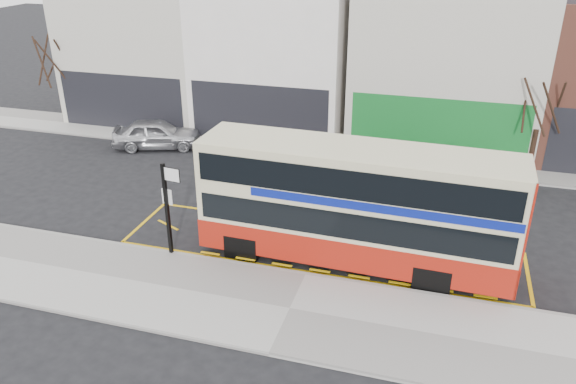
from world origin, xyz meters
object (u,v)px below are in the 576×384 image
(car_silver, at_px, (157,134))
(street_tree_right, at_px, (544,90))
(street_tree_left, at_px, (53,48))
(bus_stop_post, at_px, (168,201))
(car_grey, at_px, (376,159))
(car_white, at_px, (481,170))
(double_decker_bus, at_px, (356,204))

(car_silver, height_order, street_tree_right, street_tree_right)
(street_tree_left, bearing_deg, street_tree_right, -0.98)
(bus_stop_post, relative_size, car_grey, 0.84)
(bus_stop_post, xyz_separation_m, car_grey, (5.67, 9.37, -1.47))
(car_grey, height_order, car_white, car_grey)
(bus_stop_post, relative_size, street_tree_right, 0.58)
(car_grey, relative_size, car_white, 0.93)
(bus_stop_post, bearing_deg, car_white, 50.62)
(street_tree_right, bearing_deg, street_tree_left, 179.02)
(car_grey, bearing_deg, street_tree_right, -78.44)
(double_decker_bus, relative_size, street_tree_left, 1.64)
(bus_stop_post, height_order, car_grey, bus_stop_post)
(car_silver, xyz_separation_m, car_white, (16.00, 0.02, -0.14))
(car_white, height_order, street_tree_right, street_tree_right)
(car_silver, distance_m, car_white, 16.00)
(double_decker_bus, bearing_deg, car_grey, 94.57)
(double_decker_bus, height_order, street_tree_left, street_tree_left)
(double_decker_bus, distance_m, street_tree_left, 21.76)
(car_silver, xyz_separation_m, street_tree_left, (-7.28, 2.31, 3.58))
(bus_stop_post, bearing_deg, street_tree_right, 50.13)
(bus_stop_post, bearing_deg, car_silver, 128.69)
(car_silver, bearing_deg, street_tree_right, -102.86)
(bus_stop_post, xyz_separation_m, car_silver, (-5.66, 9.52, -1.37))
(car_silver, bearing_deg, double_decker_bus, -143.30)
(car_grey, xyz_separation_m, street_tree_left, (-18.61, 2.45, 3.68))
(car_silver, bearing_deg, car_grey, -109.45)
(car_silver, xyz_separation_m, street_tree_right, (18.23, 1.87, 3.16))
(car_grey, distance_m, car_white, 4.67)
(bus_stop_post, distance_m, car_silver, 11.16)
(car_grey, height_order, street_tree_left, street_tree_left)
(car_grey, relative_size, street_tree_left, 0.62)
(street_tree_left, distance_m, street_tree_right, 25.51)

